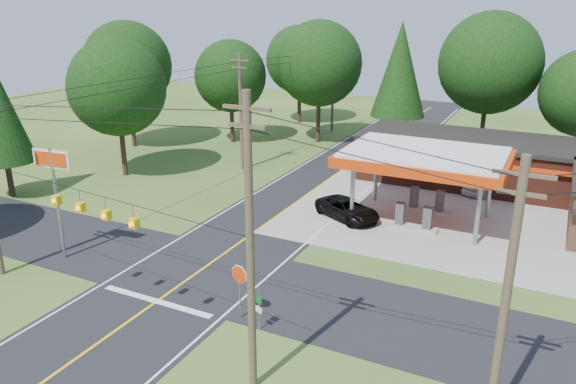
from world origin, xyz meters
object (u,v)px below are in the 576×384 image
at_px(suv_car, 348,209).
at_px(sedan_car, 484,183).
at_px(gas_canopy, 424,160).
at_px(big_stop_sign, 54,178).
at_px(octagonal_stop_sign, 239,279).

height_order(suv_car, sedan_car, sedan_car).
bearing_deg(gas_canopy, big_stop_sign, -138.56).
xyz_separation_m(gas_canopy, octagonal_stop_sign, (-4.50, -16.01, -2.19)).
height_order(gas_canopy, big_stop_sign, big_stop_sign).
bearing_deg(gas_canopy, sedan_car, 69.44).
distance_m(gas_canopy, octagonal_stop_sign, 16.78).
distance_m(gas_canopy, big_stop_sign, 22.69).
bearing_deg(octagonal_stop_sign, suv_car, 90.00).
xyz_separation_m(suv_car, sedan_car, (7.50, 9.93, 0.10)).
height_order(suv_car, octagonal_stop_sign, octagonal_stop_sign).
bearing_deg(big_stop_sign, octagonal_stop_sign, -4.60).
relative_size(sedan_car, big_stop_sign, 0.69).
distance_m(gas_canopy, suv_car, 6.07).
bearing_deg(suv_car, sedan_car, -9.67).
relative_size(suv_car, octagonal_stop_sign, 1.77).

